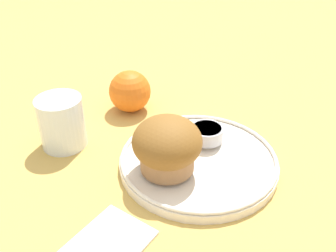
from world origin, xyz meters
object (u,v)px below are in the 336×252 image
butter_knife (166,140)px  juice_glass (62,122)px  muffin (167,146)px  orange_fruit (130,91)px

butter_knife → juice_glass: size_ratio=1.64×
muffin → juice_glass: muffin is taller
orange_fruit → juice_glass: 0.15m
muffin → juice_glass: size_ratio=1.15×
butter_knife → juice_glass: 0.17m
butter_knife → orange_fruit: size_ratio=1.79×
juice_glass → muffin: bearing=-81.8°
butter_knife → juice_glass: juice_glass is taller
orange_fruit → muffin: bearing=-125.7°
juice_glass → butter_knife: bearing=-62.0°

